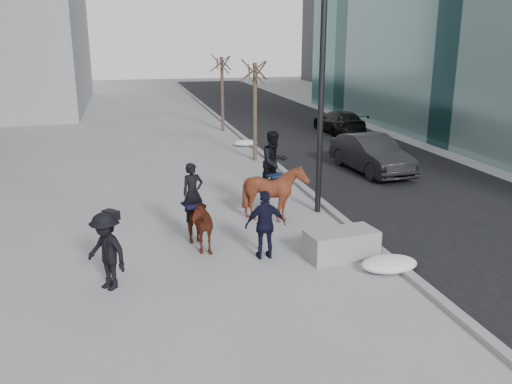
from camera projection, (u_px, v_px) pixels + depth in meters
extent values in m
plane|color=gray|center=(268.00, 264.00, 13.29)|extent=(120.00, 120.00, 0.00)
cube|color=black|center=(361.00, 161.00, 24.21)|extent=(8.00, 90.00, 0.01)
cube|color=gray|center=(275.00, 164.00, 23.28)|extent=(0.25, 90.00, 0.12)
cube|color=gray|center=(341.00, 244.00, 13.58)|extent=(1.87, 1.09, 0.71)
imported|color=black|center=(371.00, 154.00, 22.01)|extent=(1.95, 4.69, 1.51)
imported|color=black|center=(339.00, 122.00, 30.98)|extent=(1.88, 4.48, 1.29)
imported|color=#46180E|center=(194.00, 222.00, 14.03)|extent=(1.22, 1.90, 1.48)
imported|color=black|center=(193.00, 193.00, 13.96)|extent=(0.64, 0.50, 1.55)
cube|color=#100E34|center=(193.00, 205.00, 14.05)|extent=(0.61, 0.66, 0.06)
imported|color=#461F0E|center=(275.00, 192.00, 16.15)|extent=(1.87, 1.98, 1.77)
imported|color=black|center=(274.00, 162.00, 16.04)|extent=(1.08, 0.95, 1.85)
cube|color=#101C3B|center=(274.00, 175.00, 16.15)|extent=(0.63, 0.68, 0.06)
imported|color=black|center=(265.00, 225.00, 13.42)|extent=(1.03, 0.44, 1.75)
cylinder|color=red|center=(258.00, 208.00, 13.85)|extent=(0.04, 0.18, 0.07)
imported|color=black|center=(106.00, 251.00, 11.76)|extent=(1.24, 1.28, 1.75)
cube|color=black|center=(111.00, 215.00, 11.82)|extent=(0.40, 0.42, 0.20)
cylinder|color=black|center=(322.00, 67.00, 15.99)|extent=(0.18, 0.18, 9.00)
ellipsoid|color=silver|center=(389.00, 264.00, 12.84)|extent=(1.39, 0.88, 0.35)
ellipsoid|color=silver|center=(246.00, 143.00, 27.40)|extent=(1.23, 0.78, 0.31)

